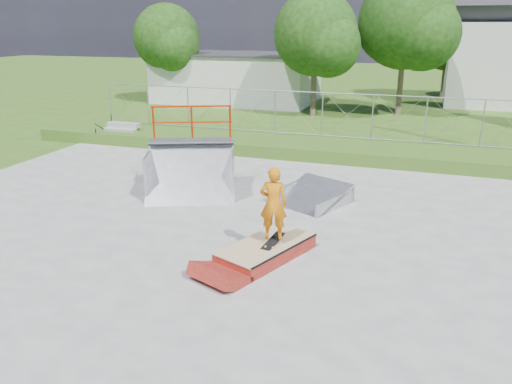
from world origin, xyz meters
The scene contains 15 objects.
ground centered at (0.00, 0.00, 0.00)m, with size 120.00×120.00×0.00m, color #2F5418.
concrete_pad centered at (0.00, 0.00, 0.02)m, with size 20.00×16.00×0.04m, color gray.
grass_berm centered at (0.00, 9.50, 0.25)m, with size 24.00×3.00×0.50m, color #2F5418.
grind_box centered at (0.92, 0.03, 0.17)m, with size 1.87×2.52×0.34m.
quarter_pipe centered at (-2.44, 3.32, 1.27)m, with size 2.53×2.14×2.53m, color gray, non-canonical shape.
flat_bank_ramp centered at (1.09, 3.74, 0.26)m, with size 1.72×1.83×0.53m, color gray, non-canonical shape.
skateboard centered at (1.06, 0.09, 0.38)m, with size 0.22×0.80×0.02m, color black.
skater centered at (1.06, 0.09, 1.19)m, with size 0.59×0.38×1.61m, color orange.
concrete_stairs centered at (-8.50, 8.70, 0.40)m, with size 1.50×1.60×0.80m, color gray, non-canonical shape.
chain_link_fence centered at (0.00, 10.50, 1.40)m, with size 20.00×0.06×1.80m, color gray, non-canonical shape.
utility_building_flat centered at (-8.00, 22.00, 1.50)m, with size 10.00×6.00×3.00m, color silver.
tree_left_near centered at (-1.75, 17.83, 4.24)m, with size 4.76×4.48×6.65m.
tree_center centered at (2.78, 19.81, 4.85)m, with size 5.44×5.12×7.60m.
tree_left_far centered at (-11.77, 19.85, 3.94)m, with size 4.42×4.16×6.18m.
tree_back_mid centered at (5.21, 27.86, 3.63)m, with size 4.08×3.84×5.70m.
Camera 1 is at (3.88, -9.47, 4.87)m, focal length 35.00 mm.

